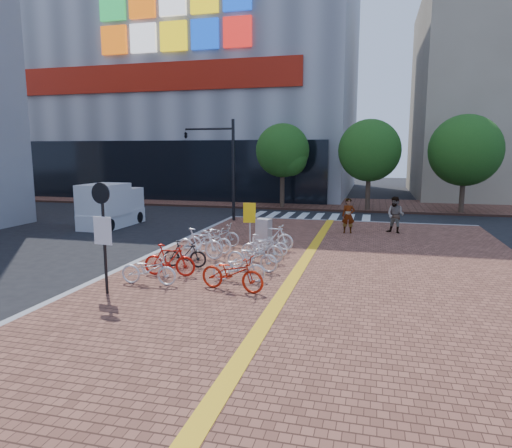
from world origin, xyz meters
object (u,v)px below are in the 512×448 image
(bike_10, at_px, (267,245))
(bike_2, at_px, (185,254))
(bike_1, at_px, (170,260))
(bike_9, at_px, (262,248))
(bike_3, at_px, (199,244))
(box_truck, at_px, (111,206))
(bike_5, at_px, (218,235))
(notice_sign, at_px, (103,225))
(bike_11, at_px, (272,237))
(bike_6, at_px, (232,273))
(traffic_light_pole, at_px, (211,151))
(bike_0, at_px, (149,270))
(pedestrian_b, at_px, (395,215))
(bike_7, at_px, (239,267))
(pedestrian_a, at_px, (348,216))
(bike_8, at_px, (252,257))
(yellow_sign, at_px, (250,217))
(utility_box, at_px, (264,234))
(bike_4, at_px, (209,241))

(bike_10, bearing_deg, bike_2, 125.46)
(bike_1, distance_m, bike_10, 4.27)
(bike_9, bearing_deg, bike_3, 102.30)
(bike_2, height_order, box_truck, box_truck)
(bike_5, relative_size, notice_sign, 0.60)
(bike_3, xyz_separation_m, box_truck, (-7.85, 6.64, 0.41))
(bike_11, bearing_deg, bike_6, -170.66)
(traffic_light_pole, bearing_deg, bike_1, -76.44)
(bike_0, bearing_deg, box_truck, 33.57)
(pedestrian_b, bearing_deg, bike_5, -119.30)
(bike_2, distance_m, bike_7, 2.62)
(bike_1, xyz_separation_m, bike_5, (-0.01, 4.83, -0.02))
(bike_3, xyz_separation_m, pedestrian_a, (5.09, 6.97, 0.29))
(bike_5, bearing_deg, bike_0, -179.15)
(bike_1, bearing_deg, bike_10, -39.19)
(bike_9, height_order, box_truck, box_truck)
(bike_8, height_order, yellow_sign, yellow_sign)
(bike_8, xyz_separation_m, bike_9, (0.03, 1.28, 0.02))
(bike_6, bearing_deg, utility_box, 14.69)
(bike_0, distance_m, pedestrian_b, 13.42)
(bike_2, xyz_separation_m, traffic_light_pole, (-2.93, 10.85, 3.54))
(bike_4, height_order, bike_10, bike_4)
(traffic_light_pole, bearing_deg, pedestrian_a, -17.82)
(box_truck, bearing_deg, pedestrian_a, 1.46)
(bike_8, distance_m, box_truck, 12.86)
(bike_9, relative_size, bike_11, 0.93)
(bike_2, height_order, pedestrian_b, pedestrian_b)
(bike_7, height_order, bike_10, bike_7)
(bike_9, bearing_deg, traffic_light_pole, 39.26)
(bike_6, distance_m, bike_11, 5.72)
(bike_1, distance_m, notice_sign, 2.81)
(bike_6, bearing_deg, bike_5, 32.95)
(bike_3, distance_m, bike_11, 3.23)
(pedestrian_a, bearing_deg, bike_1, -124.41)
(bike_3, xyz_separation_m, traffic_light_pole, (-2.97, 9.56, 3.43))
(notice_sign, bearing_deg, bike_8, 46.07)
(pedestrian_b, bearing_deg, bike_0, -98.58)
(notice_sign, bearing_deg, bike_7, 33.43)
(bike_9, distance_m, pedestrian_b, 8.94)
(bike_4, xyz_separation_m, utility_box, (1.92, 1.34, 0.13))
(box_truck, bearing_deg, utility_box, -23.56)
(notice_sign, height_order, box_truck, notice_sign)
(bike_4, relative_size, bike_11, 1.04)
(bike_4, height_order, bike_7, bike_4)
(bike_6, bearing_deg, bike_9, 9.97)
(bike_3, relative_size, bike_6, 0.96)
(bike_10, xyz_separation_m, bike_11, (-0.05, 1.19, 0.12))
(bike_1, bearing_deg, traffic_light_pole, 8.88)
(bike_2, distance_m, pedestrian_a, 9.73)
(bike_5, bearing_deg, bike_4, -174.31)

